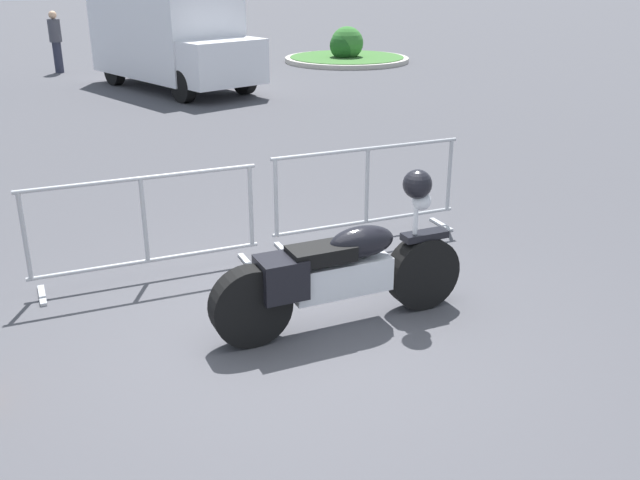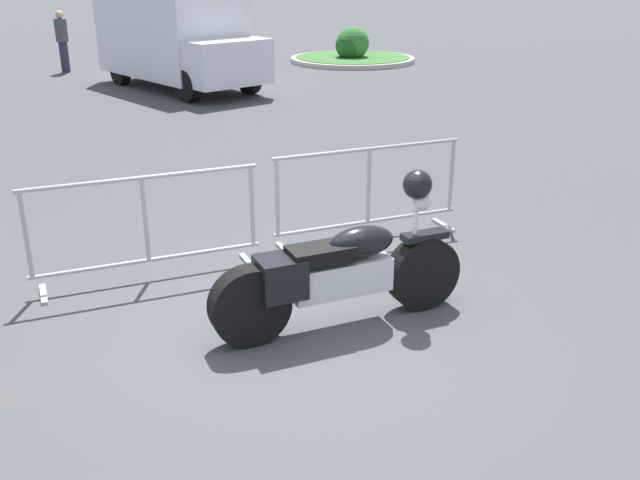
# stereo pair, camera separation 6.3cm
# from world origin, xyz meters

# --- Properties ---
(ground_plane) EXTENTS (120.00, 120.00, 0.00)m
(ground_plane) POSITION_xyz_m (0.00, 0.00, 0.00)
(ground_plane) COLOR #424247
(motorcycle) EXTENTS (2.33, 0.37, 1.32)m
(motorcycle) POSITION_xyz_m (0.39, 0.04, 0.50)
(motorcycle) COLOR black
(motorcycle) RESTS_ON ground
(crowd_barrier_near) EXTENTS (2.27, 0.57, 1.07)m
(crowd_barrier_near) POSITION_xyz_m (-0.86, 1.73, 0.55)
(crowd_barrier_near) COLOR #9EA0A5
(crowd_barrier_near) RESTS_ON ground
(crowd_barrier_far) EXTENTS (2.27, 0.57, 1.07)m
(crowd_barrier_far) POSITION_xyz_m (1.64, 1.73, 0.55)
(crowd_barrier_far) COLOR #9EA0A5
(crowd_barrier_far) RESTS_ON ground
(delivery_van) EXTENTS (3.16, 5.33, 2.31)m
(delivery_van) POSITION_xyz_m (2.62, 12.87, 1.24)
(delivery_van) COLOR silver
(delivery_van) RESTS_ON ground
(pedestrian) EXTENTS (0.40, 0.40, 1.69)m
(pedestrian) POSITION_xyz_m (0.50, 16.99, 0.92)
(pedestrian) COLOR #262838
(pedestrian) RESTS_ON ground
(planter_island) EXTENTS (3.90, 3.90, 1.08)m
(planter_island) POSITION_xyz_m (8.93, 15.31, 0.28)
(planter_island) COLOR #ADA89E
(planter_island) RESTS_ON ground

